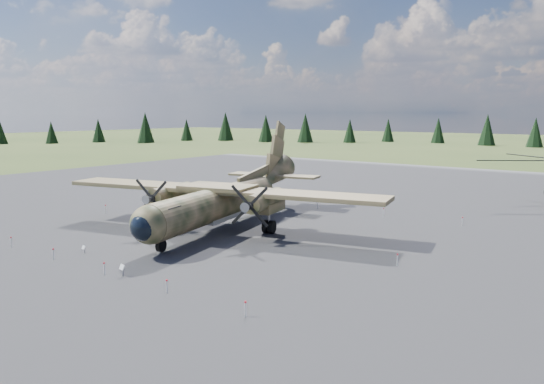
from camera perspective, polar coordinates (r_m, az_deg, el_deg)
The scene contains 7 objects.
ground at distance 46.96m, azimuth -5.51°, elevation -4.48°, with size 500.00×500.00×0.00m, color #485224.
apron at distance 54.59m, azimuth 1.57°, elevation -2.61°, with size 120.00×120.00×0.04m, color #535358.
transport_plane at distance 48.95m, azimuth -5.17°, elevation -0.44°, with size 30.90×27.70×10.23m.
info_placard_left at distance 42.54m, azimuth -19.57°, elevation -5.73°, with size 0.42×0.21×0.63m.
info_placard_right at distance 36.04m, azimuth -15.80°, elevation -7.92°, with size 0.54×0.31×0.79m.
barrier_fence at distance 47.10m, azimuth -6.00°, elevation -3.81°, with size 33.12×29.62×0.85m.
treeline at distance 47.31m, azimuth -2.23°, elevation 1.63°, with size 324.03×327.47×10.98m.
Camera 1 is at (30.89, -33.76, 10.52)m, focal length 35.00 mm.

